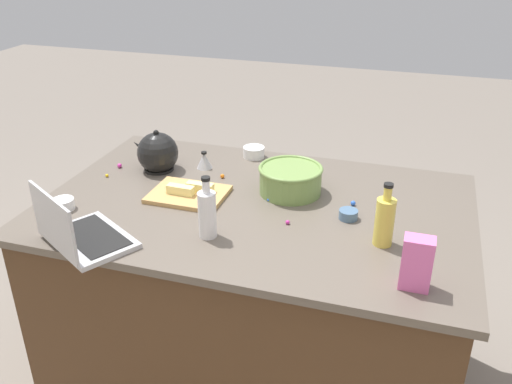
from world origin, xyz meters
name	(u,v)px	position (x,y,z in m)	size (l,w,h in m)	color
ground_plane	(256,375)	(0.00, 0.00, 0.00)	(12.00, 12.00, 0.00)	slate
island_counter	(256,297)	(0.00, 0.00, 0.45)	(1.65, 1.06, 0.90)	#4C331E
laptop	(79,234)	(0.48, 0.47, 0.95)	(0.38, 0.35, 0.22)	#B7B7BC
mixing_bowl_large	(290,179)	(-0.10, -0.13, 0.96)	(0.26, 0.26, 0.11)	#72934C
bottle_oil	(385,220)	(-0.50, 0.15, 0.99)	(0.07, 0.07, 0.23)	#DBC64C
bottle_vinegar	(207,213)	(0.09, 0.28, 0.99)	(0.06, 0.06, 0.23)	white
kettle	(158,153)	(0.51, -0.18, 0.98)	(0.21, 0.18, 0.20)	black
cutting_board	(188,194)	(0.28, 0.02, 0.91)	(0.30, 0.23, 0.02)	tan
butter_stick_left	(200,187)	(0.23, 0.00, 0.94)	(0.11, 0.04, 0.04)	#F4E58C
butter_stick_right	(180,190)	(0.30, 0.04, 0.94)	(0.11, 0.04, 0.04)	#F4E58C
ramekin_small	(254,152)	(0.15, -0.44, 0.92)	(0.10, 0.10, 0.05)	white
ramekin_medium	(348,214)	(-0.36, 0.01, 0.92)	(0.07, 0.07, 0.04)	slate
ramekin_wide	(63,204)	(0.69, 0.26, 0.92)	(0.08, 0.08, 0.04)	white
kitchen_timer	(204,160)	(0.32, -0.26, 0.94)	(0.07, 0.07, 0.08)	#B2B2B7
candy_bag	(417,263)	(-0.62, 0.38, 0.99)	(0.09, 0.06, 0.17)	pink
candy_1	(288,222)	(-0.16, 0.12, 0.91)	(0.02, 0.02, 0.02)	#CC3399
candy_2	(107,175)	(0.69, -0.04, 0.91)	(0.01, 0.01, 0.01)	yellow
candy_3	(353,203)	(-0.36, -0.10, 0.91)	(0.02, 0.02, 0.02)	blue
candy_4	(222,176)	(0.21, -0.18, 0.91)	(0.02, 0.02, 0.02)	orange
candy_5	(262,177)	(0.04, -0.23, 0.91)	(0.02, 0.02, 0.02)	#CC3399
candy_6	(269,200)	(-0.04, -0.03, 0.91)	(0.02, 0.02, 0.02)	blue
candy_7	(120,166)	(0.68, -0.15, 0.91)	(0.02, 0.02, 0.02)	#CC3399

